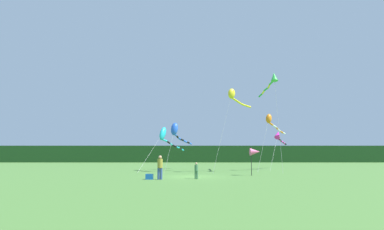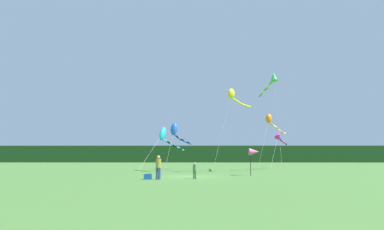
{
  "view_description": "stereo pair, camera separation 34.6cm",
  "coord_description": "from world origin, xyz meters",
  "px_view_note": "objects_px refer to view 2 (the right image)",
  "views": [
    {
      "loc": [
        -0.05,
        -25.83,
        1.92
      ],
      "look_at": [
        0.0,
        6.0,
        6.12
      ],
      "focal_mm": 27.76,
      "sensor_mm": 36.0,
      "label": 1
    },
    {
      "loc": [
        0.3,
        -25.83,
        1.92
      ],
      "look_at": [
        0.0,
        6.0,
        6.12
      ],
      "focal_mm": 27.76,
      "sensor_mm": 36.0,
      "label": 2
    }
  ],
  "objects_px": {
    "kite_orange": "(271,121)",
    "person_child": "(195,170)",
    "cooler_box": "(148,177)",
    "kite_cyan": "(165,136)",
    "person_adult": "(158,166)",
    "banner_flag_pole": "(254,152)",
    "kite_blue": "(175,131)",
    "kite_magenta": "(279,136)",
    "kite_yellow": "(233,95)",
    "kite_green": "(272,80)"
  },
  "relations": [
    {
      "from": "kite_green",
      "to": "person_child",
      "type": "bearing_deg",
      "value": -133.74
    },
    {
      "from": "kite_cyan",
      "to": "kite_orange",
      "type": "distance_m",
      "value": 12.83
    },
    {
      "from": "kite_cyan",
      "to": "kite_magenta",
      "type": "xyz_separation_m",
      "value": [
        14.48,
        3.1,
        0.21
      ]
    },
    {
      "from": "kite_magenta",
      "to": "kite_green",
      "type": "xyz_separation_m",
      "value": [
        -2.3,
        -6.02,
        5.87
      ]
    },
    {
      "from": "kite_orange",
      "to": "person_child",
      "type": "bearing_deg",
      "value": -127.69
    },
    {
      "from": "kite_yellow",
      "to": "person_child",
      "type": "bearing_deg",
      "value": -117.04
    },
    {
      "from": "kite_blue",
      "to": "kite_green",
      "type": "height_order",
      "value": "kite_green"
    },
    {
      "from": "cooler_box",
      "to": "banner_flag_pole",
      "type": "distance_m",
      "value": 10.08
    },
    {
      "from": "cooler_box",
      "to": "kite_cyan",
      "type": "bearing_deg",
      "value": 89.71
    },
    {
      "from": "person_adult",
      "to": "kite_yellow",
      "type": "relative_size",
      "value": 0.2
    },
    {
      "from": "person_adult",
      "to": "banner_flag_pole",
      "type": "bearing_deg",
      "value": 27.31
    },
    {
      "from": "kite_cyan",
      "to": "kite_blue",
      "type": "bearing_deg",
      "value": -62.25
    },
    {
      "from": "kite_blue",
      "to": "kite_orange",
      "type": "xyz_separation_m",
      "value": [
        11.31,
        2.56,
        1.34
      ]
    },
    {
      "from": "banner_flag_pole",
      "to": "person_child",
      "type": "bearing_deg",
      "value": -145.38
    },
    {
      "from": "person_child",
      "to": "kite_yellow",
      "type": "xyz_separation_m",
      "value": [
        4.15,
        8.13,
        7.52
      ]
    },
    {
      "from": "kite_cyan",
      "to": "kite_orange",
      "type": "xyz_separation_m",
      "value": [
        12.7,
        -0.09,
        1.78
      ]
    },
    {
      "from": "kite_blue",
      "to": "kite_magenta",
      "type": "xyz_separation_m",
      "value": [
        13.09,
        5.76,
        -0.23
      ]
    },
    {
      "from": "kite_magenta",
      "to": "kite_orange",
      "type": "bearing_deg",
      "value": -119.15
    },
    {
      "from": "kite_blue",
      "to": "kite_cyan",
      "type": "xyz_separation_m",
      "value": [
        -1.4,
        2.66,
        -0.44
      ]
    },
    {
      "from": "kite_blue",
      "to": "kite_magenta",
      "type": "distance_m",
      "value": 14.3
    },
    {
      "from": "banner_flag_pole",
      "to": "kite_blue",
      "type": "height_order",
      "value": "kite_blue"
    },
    {
      "from": "person_child",
      "to": "kite_orange",
      "type": "relative_size",
      "value": 0.19
    },
    {
      "from": "kite_cyan",
      "to": "kite_green",
      "type": "height_order",
      "value": "kite_green"
    },
    {
      "from": "cooler_box",
      "to": "kite_green",
      "type": "xyz_separation_m",
      "value": [
        12.25,
        9.44,
        9.91
      ]
    },
    {
      "from": "cooler_box",
      "to": "kite_cyan",
      "type": "relative_size",
      "value": 0.06
    },
    {
      "from": "cooler_box",
      "to": "kite_orange",
      "type": "relative_size",
      "value": 0.08
    },
    {
      "from": "kite_blue",
      "to": "kite_orange",
      "type": "height_order",
      "value": "kite_orange"
    },
    {
      "from": "person_child",
      "to": "banner_flag_pole",
      "type": "xyz_separation_m",
      "value": [
        5.4,
        3.73,
        1.4
      ]
    },
    {
      "from": "kite_cyan",
      "to": "kite_yellow",
      "type": "height_order",
      "value": "kite_yellow"
    },
    {
      "from": "kite_blue",
      "to": "kite_green",
      "type": "bearing_deg",
      "value": -1.4
    },
    {
      "from": "person_adult",
      "to": "kite_magenta",
      "type": "relative_size",
      "value": 0.27
    },
    {
      "from": "banner_flag_pole",
      "to": "kite_cyan",
      "type": "bearing_deg",
      "value": 137.33
    },
    {
      "from": "kite_cyan",
      "to": "kite_yellow",
      "type": "bearing_deg",
      "value": -26.51
    },
    {
      "from": "person_child",
      "to": "kite_cyan",
      "type": "height_order",
      "value": "kite_cyan"
    },
    {
      "from": "banner_flag_pole",
      "to": "kite_orange",
      "type": "bearing_deg",
      "value": 65.16
    },
    {
      "from": "banner_flag_pole",
      "to": "kite_blue",
      "type": "relative_size",
      "value": 0.48
    },
    {
      "from": "kite_green",
      "to": "person_adult",
      "type": "bearing_deg",
      "value": -140.17
    },
    {
      "from": "person_adult",
      "to": "kite_blue",
      "type": "xyz_separation_m",
      "value": [
        0.65,
        9.81,
        3.47
      ]
    },
    {
      "from": "person_adult",
      "to": "cooler_box",
      "type": "bearing_deg",
      "value": 172.6
    },
    {
      "from": "banner_flag_pole",
      "to": "kite_magenta",
      "type": "xyz_separation_m",
      "value": [
        5.55,
        11.33,
        2.14
      ]
    },
    {
      "from": "cooler_box",
      "to": "person_child",
      "type": "bearing_deg",
      "value": 6.28
    },
    {
      "from": "person_child",
      "to": "person_adult",
      "type": "bearing_deg",
      "value": -169.82
    },
    {
      "from": "cooler_box",
      "to": "kite_blue",
      "type": "xyz_separation_m",
      "value": [
        1.46,
        9.7,
        4.28
      ]
    },
    {
      "from": "person_adult",
      "to": "cooler_box",
      "type": "height_order",
      "value": "person_adult"
    },
    {
      "from": "kite_yellow",
      "to": "kite_orange",
      "type": "height_order",
      "value": "kite_yellow"
    },
    {
      "from": "kite_cyan",
      "to": "person_child",
      "type": "bearing_deg",
      "value": -73.54
    },
    {
      "from": "kite_yellow",
      "to": "person_adult",
      "type": "bearing_deg",
      "value": -128.8
    },
    {
      "from": "person_adult",
      "to": "banner_flag_pole",
      "type": "distance_m",
      "value": 9.28
    },
    {
      "from": "kite_magenta",
      "to": "kite_green",
      "type": "relative_size",
      "value": 0.63
    },
    {
      "from": "kite_yellow",
      "to": "cooler_box",
      "type": "bearing_deg",
      "value": -132.26
    }
  ]
}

